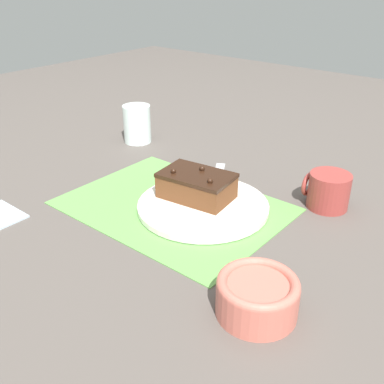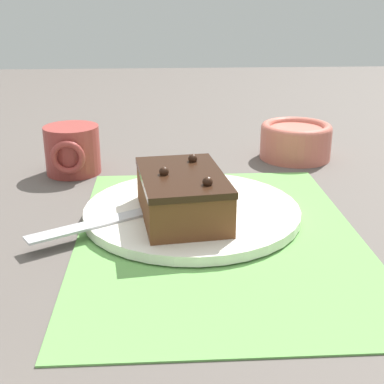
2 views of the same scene
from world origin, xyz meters
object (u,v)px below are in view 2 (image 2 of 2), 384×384
Objects in this scene: serving_knife at (155,206)px; coffee_mug at (72,150)px; cake_plate at (192,211)px; chocolate_cake at (182,195)px; small_bowl at (296,140)px.

serving_knife is 2.30× the size of coffee_mug.
cake_plate is 2.88× the size of coffee_mug.
coffee_mug is (-0.20, -0.13, 0.02)m from serving_knife.
small_bowl is (-0.29, 0.21, -0.01)m from chocolate_cake.
coffee_mug is at bearing -137.25° from cake_plate.
small_bowl reaches higher than serving_knife.
cake_plate is 1.25× the size of serving_knife.
chocolate_cake reaches higher than coffee_mug.
cake_plate is 1.69× the size of chocolate_cake.
chocolate_cake is 1.34× the size of small_bowl.
small_bowl reaches higher than cake_plate.
small_bowl is (-0.26, 0.20, 0.02)m from cake_plate.
small_bowl is (-0.27, 0.25, 0.01)m from serving_knife.
serving_knife is 0.36m from small_bowl.
serving_knife is at bearing -80.70° from cake_plate.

